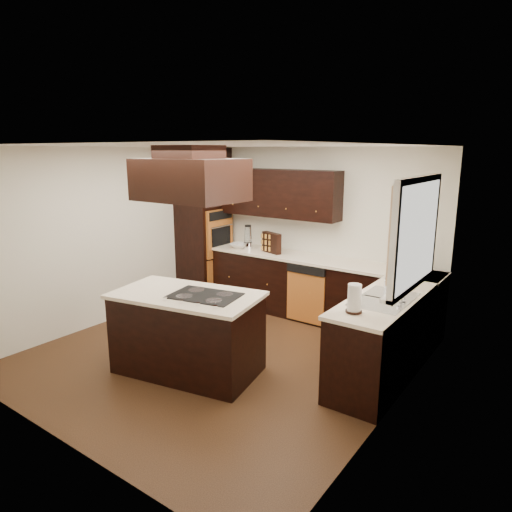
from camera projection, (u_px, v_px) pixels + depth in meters
name	position (u px, v px, depth m)	size (l,w,h in m)	color
floor	(221.00, 356.00, 5.59)	(4.20, 4.20, 0.02)	brown
ceiling	(217.00, 145.00, 5.02)	(4.20, 4.20, 0.02)	white
wall_back	(308.00, 231.00, 6.98)	(4.20, 0.02, 2.50)	silver
wall_front	(48.00, 305.00, 3.63)	(4.20, 0.02, 2.50)	silver
wall_left	(106.00, 236.00, 6.50)	(0.02, 4.20, 2.50)	silver
wall_right	(398.00, 287.00, 4.11)	(0.02, 4.20, 2.50)	silver
oven_column	(204.00, 235.00, 7.70)	(0.65, 0.75, 2.12)	black
wall_oven_face	(220.00, 233.00, 7.49)	(0.05, 0.62, 0.78)	#CC702A
base_cabinets_back	(299.00, 286.00, 6.89)	(2.93, 0.60, 0.88)	black
base_cabinets_right	(393.00, 332.00, 5.18)	(0.60, 2.40, 0.88)	black
countertop_back	(299.00, 257.00, 6.78)	(2.93, 0.63, 0.04)	#FBE9CC
countertop_right	(394.00, 293.00, 5.08)	(0.63, 2.40, 0.04)	#FBE9CC
upper_cabinets	(278.00, 193.00, 6.95)	(2.00, 0.34, 0.72)	black
dishwasher_front	(306.00, 298.00, 6.50)	(0.60, 0.05, 0.72)	#CC702A
window_frame	(416.00, 234.00, 4.48)	(0.06, 1.32, 1.12)	silver
window_pane	(419.00, 234.00, 4.46)	(0.00, 1.20, 1.00)	white
curtain_left	(396.00, 235.00, 4.17)	(0.02, 0.34, 0.90)	#FAEAC5
curtain_right	(423.00, 223.00, 4.83)	(0.02, 0.34, 0.90)	#FAEAC5
sink_rim	(384.00, 299.00, 4.79)	(0.52, 0.84, 0.01)	silver
island	(188.00, 334.00, 5.11)	(1.55, 0.85, 0.88)	black
island_top	(186.00, 295.00, 5.00)	(1.61, 0.90, 0.04)	#FBE9CC
cooktop	(205.00, 296.00, 4.90)	(0.73, 0.49, 0.01)	black
range_hood	(190.00, 180.00, 4.61)	(1.05, 0.72, 0.42)	black
hood_duct	(189.00, 152.00, 4.54)	(0.55, 0.50, 0.13)	black
blender_base	(248.00, 246.00, 7.24)	(0.15, 0.15, 0.10)	silver
blender_pitcher	(248.00, 235.00, 7.20)	(0.13, 0.13, 0.26)	silver
spice_rack	(272.00, 243.00, 6.94)	(0.37, 0.09, 0.31)	black
mixing_bowl	(240.00, 246.00, 7.31)	(0.30, 0.30, 0.07)	silver
soap_bottle	(390.00, 280.00, 5.15)	(0.09, 0.09, 0.20)	silver
paper_towel	(354.00, 299.00, 4.37)	(0.13, 0.13, 0.29)	silver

